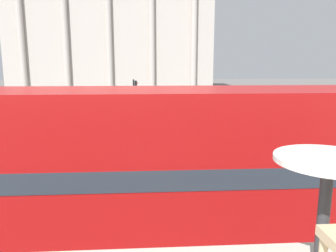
{
  "coord_description": "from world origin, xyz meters",
  "views": [
    {
      "loc": [
        -0.17,
        -2.05,
        4.73
      ],
      "look_at": [
        0.98,
        15.91,
        1.29
      ],
      "focal_mm": 35.0,
      "sensor_mm": 36.0,
      "label": 1
    }
  ],
  "objects_px": {
    "traffic_light_near": "(20,130)",
    "traffic_light_mid": "(222,106)",
    "pedestrian_olive": "(67,101)",
    "car_black": "(67,118)",
    "pedestrian_blue": "(222,103)",
    "plaza_building_left": "(113,25)",
    "pedestrian_grey": "(187,101)",
    "cafe_dining_table": "(326,190)",
    "car_navy": "(213,110)",
    "double_decker_bus": "(153,168)",
    "traffic_light_far": "(135,94)"
  },
  "relations": [
    {
      "from": "traffic_light_near",
      "to": "traffic_light_mid",
      "type": "distance_m",
      "value": 12.17
    },
    {
      "from": "traffic_light_near",
      "to": "pedestrian_olive",
      "type": "distance_m",
      "value": 21.68
    },
    {
      "from": "traffic_light_near",
      "to": "traffic_light_mid",
      "type": "relative_size",
      "value": 1.05
    },
    {
      "from": "traffic_light_near",
      "to": "car_black",
      "type": "height_order",
      "value": "traffic_light_near"
    },
    {
      "from": "car_black",
      "to": "pedestrian_blue",
      "type": "xyz_separation_m",
      "value": [
        13.21,
        5.82,
        0.3
      ]
    },
    {
      "from": "traffic_light_mid",
      "to": "car_black",
      "type": "height_order",
      "value": "traffic_light_mid"
    },
    {
      "from": "plaza_building_left",
      "to": "pedestrian_olive",
      "type": "bearing_deg",
      "value": -97.24
    },
    {
      "from": "plaza_building_left",
      "to": "car_black",
      "type": "xyz_separation_m",
      "value": [
        -0.62,
        -30.88,
        -10.27
      ]
    },
    {
      "from": "traffic_light_mid",
      "to": "pedestrian_blue",
      "type": "distance_m",
      "value": 10.9
    },
    {
      "from": "traffic_light_mid",
      "to": "pedestrian_grey",
      "type": "relative_size",
      "value": 1.84
    },
    {
      "from": "cafe_dining_table",
      "to": "car_navy",
      "type": "xyz_separation_m",
      "value": [
        4.79,
        26.71,
        -3.32
      ]
    },
    {
      "from": "pedestrian_olive",
      "to": "plaza_building_left",
      "type": "bearing_deg",
      "value": 126.87
    },
    {
      "from": "car_navy",
      "to": "car_black",
      "type": "distance_m",
      "value": 12.4
    },
    {
      "from": "traffic_light_mid",
      "to": "pedestrian_grey",
      "type": "bearing_deg",
      "value": 93.24
    },
    {
      "from": "cafe_dining_table",
      "to": "plaza_building_left",
      "type": "xyz_separation_m",
      "value": [
        -6.46,
        54.01,
        6.94
      ]
    },
    {
      "from": "cafe_dining_table",
      "to": "pedestrian_blue",
      "type": "relative_size",
      "value": 0.42
    },
    {
      "from": "pedestrian_blue",
      "to": "car_black",
      "type": "bearing_deg",
      "value": -70.02
    },
    {
      "from": "pedestrian_blue",
      "to": "double_decker_bus",
      "type": "bearing_deg",
      "value": -20.64
    },
    {
      "from": "car_black",
      "to": "pedestrian_blue",
      "type": "bearing_deg",
      "value": -93.55
    },
    {
      "from": "car_black",
      "to": "cafe_dining_table",
      "type": "bearing_deg",
      "value": 169.69
    },
    {
      "from": "double_decker_bus",
      "to": "pedestrian_grey",
      "type": "bearing_deg",
      "value": 84.33
    },
    {
      "from": "car_navy",
      "to": "car_black",
      "type": "height_order",
      "value": "same"
    },
    {
      "from": "cafe_dining_table",
      "to": "pedestrian_olive",
      "type": "distance_m",
      "value": 33.66
    },
    {
      "from": "cafe_dining_table",
      "to": "traffic_light_near",
      "type": "relative_size",
      "value": 0.21
    },
    {
      "from": "traffic_light_near",
      "to": "pedestrian_olive",
      "type": "bearing_deg",
      "value": 98.94
    },
    {
      "from": "plaza_building_left",
      "to": "car_black",
      "type": "relative_size",
      "value": 7.57
    },
    {
      "from": "traffic_light_near",
      "to": "pedestrian_blue",
      "type": "bearing_deg",
      "value": 56.46
    },
    {
      "from": "plaza_building_left",
      "to": "pedestrian_blue",
      "type": "xyz_separation_m",
      "value": [
        12.6,
        -25.06,
        -9.97
      ]
    },
    {
      "from": "car_black",
      "to": "traffic_light_far",
      "type": "bearing_deg",
      "value": -96.15
    },
    {
      "from": "traffic_light_near",
      "to": "car_black",
      "type": "xyz_separation_m",
      "value": [
        -1.21,
        12.29,
        -1.54
      ]
    },
    {
      "from": "traffic_light_near",
      "to": "car_black",
      "type": "bearing_deg",
      "value": 95.62
    },
    {
      "from": "car_black",
      "to": "pedestrian_grey",
      "type": "height_order",
      "value": "pedestrian_grey"
    },
    {
      "from": "traffic_light_far",
      "to": "pedestrian_blue",
      "type": "bearing_deg",
      "value": 25.33
    },
    {
      "from": "plaza_building_left",
      "to": "cafe_dining_table",
      "type": "bearing_deg",
      "value": -83.18
    },
    {
      "from": "traffic_light_mid",
      "to": "car_black",
      "type": "relative_size",
      "value": 0.77
    },
    {
      "from": "pedestrian_olive",
      "to": "pedestrian_blue",
      "type": "bearing_deg",
      "value": 32.06
    },
    {
      "from": "traffic_light_near",
      "to": "traffic_light_far",
      "type": "xyz_separation_m",
      "value": [
        3.86,
        14.25,
        0.04
      ]
    },
    {
      "from": "pedestrian_olive",
      "to": "pedestrian_grey",
      "type": "xyz_separation_m",
      "value": [
        12.22,
        -1.65,
        0.0
      ]
    },
    {
      "from": "cafe_dining_table",
      "to": "traffic_light_mid",
      "type": "relative_size",
      "value": 0.23
    },
    {
      "from": "pedestrian_blue",
      "to": "traffic_light_far",
      "type": "bearing_deg",
      "value": -68.46
    },
    {
      "from": "cafe_dining_table",
      "to": "traffic_light_mid",
      "type": "height_order",
      "value": "cafe_dining_table"
    },
    {
      "from": "double_decker_bus",
      "to": "plaza_building_left",
      "type": "distance_m",
      "value": 49.37
    },
    {
      "from": "cafe_dining_table",
      "to": "pedestrian_grey",
      "type": "xyz_separation_m",
      "value": [
        2.98,
        30.58,
        -3.0
      ]
    },
    {
      "from": "cafe_dining_table",
      "to": "pedestrian_olive",
      "type": "relative_size",
      "value": 0.41
    },
    {
      "from": "traffic_light_mid",
      "to": "pedestrian_blue",
      "type": "relative_size",
      "value": 1.87
    },
    {
      "from": "traffic_light_far",
      "to": "cafe_dining_table",
      "type": "bearing_deg",
      "value": -85.42
    },
    {
      "from": "traffic_light_mid",
      "to": "pedestrian_olive",
      "type": "bearing_deg",
      "value": 133.0
    },
    {
      "from": "car_navy",
      "to": "pedestrian_blue",
      "type": "distance_m",
      "value": 2.63
    },
    {
      "from": "traffic_light_far",
      "to": "pedestrian_blue",
      "type": "xyz_separation_m",
      "value": [
        8.15,
        3.86,
        -1.29
      ]
    },
    {
      "from": "pedestrian_olive",
      "to": "pedestrian_blue",
      "type": "distance_m",
      "value": 15.71
    }
  ]
}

